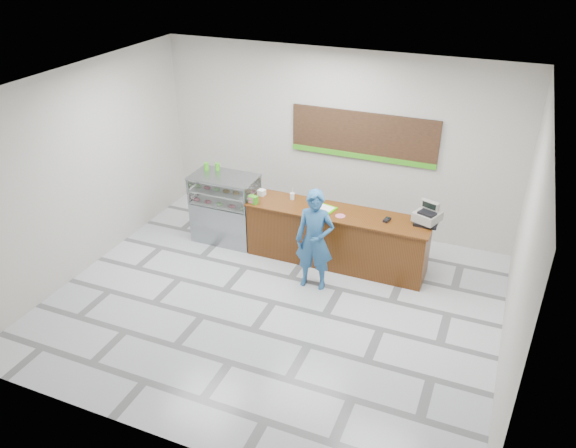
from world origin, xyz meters
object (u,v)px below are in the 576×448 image
at_px(sales_counter, 336,237).
at_px(customer, 315,240).
at_px(display_case, 225,208).
at_px(cash_register, 427,216).
at_px(serving_tray, 324,208).

height_order(sales_counter, customer, customer).
relative_size(display_case, cash_register, 2.62).
bearing_deg(cash_register, sales_counter, -152.41).
distance_m(cash_register, serving_tray, 1.77).
bearing_deg(serving_tray, customer, -67.17).
bearing_deg(display_case, serving_tray, 0.76).
bearing_deg(sales_counter, display_case, -180.00).
distance_m(display_case, cash_register, 3.76).
bearing_deg(cash_register, customer, -127.37).
height_order(display_case, customer, customer).
xyz_separation_m(display_case, serving_tray, (1.96, 0.03, 0.37)).
xyz_separation_m(serving_tray, customer, (0.14, -0.85, -0.16)).
bearing_deg(cash_register, serving_tray, -154.22).
relative_size(cash_register, customer, 0.29).
bearing_deg(sales_counter, customer, -98.13).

